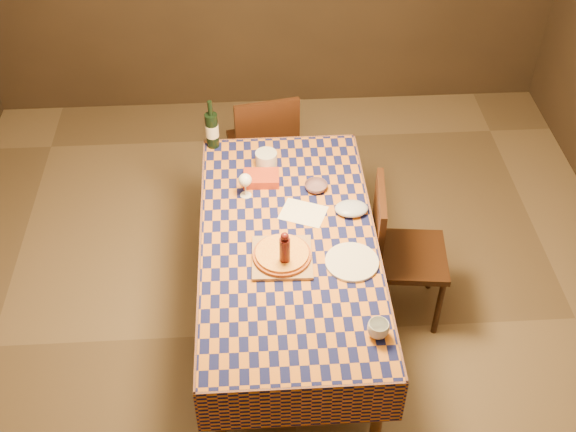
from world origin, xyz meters
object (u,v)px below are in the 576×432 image
at_px(bowl, 316,187).
at_px(chair_far, 264,144).
at_px(dining_table, 289,251).
at_px(chair_right, 396,247).
at_px(pizza, 282,254).
at_px(wine_bottle, 212,129).
at_px(white_plate, 352,262).
at_px(cutting_board, 282,258).

distance_m(bowl, chair_far, 0.87).
relative_size(dining_table, chair_right, 1.98).
bearing_deg(pizza, wine_bottle, 110.35).
relative_size(bowl, chair_right, 0.14).
distance_m(dining_table, white_plate, 0.37).
distance_m(dining_table, pizza, 0.18).
bearing_deg(chair_far, cutting_board, -87.84).
bearing_deg(chair_right, wine_bottle, 146.05).
xyz_separation_m(cutting_board, white_plate, (0.35, -0.05, -0.00)).
distance_m(dining_table, cutting_board, 0.16).
bearing_deg(white_plate, bowl, 102.55).
height_order(cutting_board, chair_far, chair_far).
relative_size(cutting_board, bowl, 2.37).
xyz_separation_m(bowl, chair_far, (-0.27, 0.78, -0.27)).
bearing_deg(dining_table, chair_far, 94.41).
height_order(bowl, wine_bottle, wine_bottle).
height_order(wine_bottle, chair_far, wine_bottle).
height_order(dining_table, chair_right, chair_right).
bearing_deg(cutting_board, bowl, 67.56).
distance_m(cutting_board, pizza, 0.02).
bearing_deg(chair_right, pizza, -156.24).
xyz_separation_m(dining_table, white_plate, (0.31, -0.18, 0.08)).
height_order(white_plate, chair_far, chair_far).
bearing_deg(dining_table, white_plate, -30.54).
distance_m(pizza, white_plate, 0.36).
xyz_separation_m(white_plate, chair_right, (0.31, 0.35, -0.26)).
height_order(cutting_board, chair_right, chair_right).
relative_size(pizza, white_plate, 1.41).
bearing_deg(bowl, wine_bottle, 142.48).
distance_m(dining_table, bowl, 0.46).
bearing_deg(dining_table, pizza, -107.38).
bearing_deg(bowl, white_plate, -77.45).
distance_m(bowl, wine_bottle, 0.75).
bearing_deg(white_plate, pizza, 171.73).
distance_m(white_plate, chair_right, 0.53).
bearing_deg(dining_table, wine_bottle, 115.49).
bearing_deg(bowl, pizza, -112.44).
bearing_deg(pizza, chair_right, 23.76).
bearing_deg(chair_far, white_plate, -73.55).
relative_size(pizza, wine_bottle, 1.22).
bearing_deg(cutting_board, dining_table, 72.62).
height_order(cutting_board, bowl, bowl).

